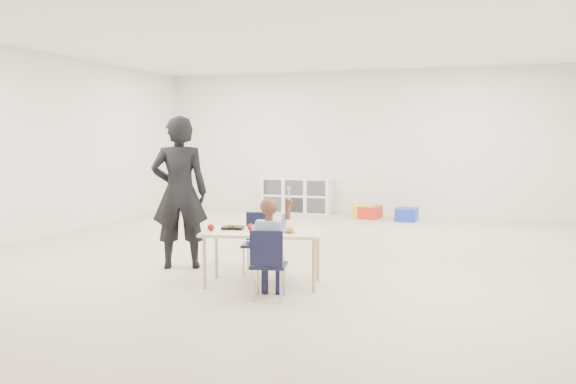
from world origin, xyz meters
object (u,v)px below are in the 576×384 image
(child, at_px, (269,243))
(cubby_shelf, at_px, (297,195))
(table, at_px, (263,258))
(adult, at_px, (180,193))
(chair_near, at_px, (269,264))

(child, distance_m, cubby_shelf, 6.46)
(cubby_shelf, bearing_deg, table, -76.06)
(cubby_shelf, relative_size, adult, 0.79)
(child, relative_size, cubby_shelf, 0.76)
(child, bearing_deg, chair_near, 0.00)
(chair_near, height_order, cubby_shelf, cubby_shelf)
(cubby_shelf, bearing_deg, child, -74.98)
(table, height_order, adult, adult)
(chair_near, height_order, adult, adult)
(table, xyz_separation_m, chair_near, (0.25, -0.49, 0.05))
(table, relative_size, adult, 0.75)
(adult, bearing_deg, child, 122.68)
(table, distance_m, child, 0.60)
(cubby_shelf, xyz_separation_m, adult, (0.22, -5.28, 0.53))
(cubby_shelf, distance_m, adult, 5.31)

